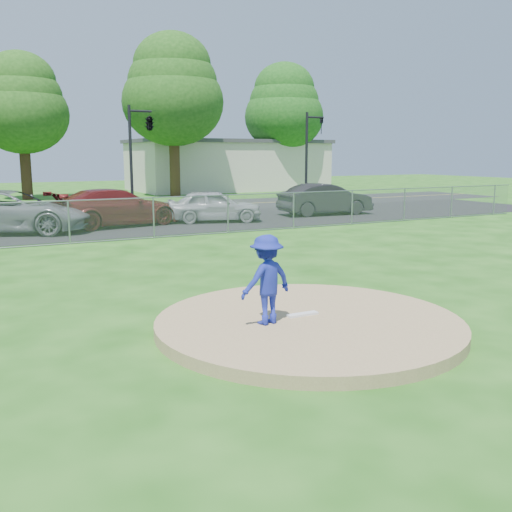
{
  "coord_description": "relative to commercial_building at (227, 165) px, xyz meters",
  "views": [
    {
      "loc": [
        -5.33,
        -8.16,
        3.05
      ],
      "look_at": [
        0.0,
        2.0,
        1.0
      ],
      "focal_mm": 40.0,
      "sensor_mm": 36.0,
      "label": 1
    }
  ],
  "objects": [
    {
      "name": "ground",
      "position": [
        -16.0,
        -28.0,
        -2.16
      ],
      "size": [
        120.0,
        120.0,
        0.0
      ],
      "primitive_type": "plane",
      "color": "#1A5212",
      "rests_on": "ground"
    },
    {
      "name": "pitchers_mound",
      "position": [
        -16.0,
        -38.0,
        -2.06
      ],
      "size": [
        5.4,
        5.4,
        0.2
      ],
      "primitive_type": "cylinder",
      "color": "#9D8056",
      "rests_on": "ground"
    },
    {
      "name": "pitching_rubber",
      "position": [
        -16.0,
        -37.8,
        -1.94
      ],
      "size": [
        0.6,
        0.15,
        0.04
      ],
      "primitive_type": "cube",
      "color": "white",
      "rests_on": "pitchers_mound"
    },
    {
      "name": "chain_link_fence",
      "position": [
        -16.0,
        -26.0,
        -1.41
      ],
      "size": [
        40.0,
        0.06,
        1.5
      ],
      "primitive_type": "cube",
      "color": "gray",
      "rests_on": "ground"
    },
    {
      "name": "parking_lot",
      "position": [
        -16.0,
        -21.5,
        -2.15
      ],
      "size": [
        50.0,
        8.0,
        0.01
      ],
      "primitive_type": "cube",
      "color": "black",
      "rests_on": "ground"
    },
    {
      "name": "street",
      "position": [
        -16.0,
        -14.0,
        -2.16
      ],
      "size": [
        60.0,
        7.0,
        0.01
      ],
      "primitive_type": "cube",
      "color": "#232326",
      "rests_on": "ground"
    },
    {
      "name": "commercial_building",
      "position": [
        0.0,
        0.0,
        0.0
      ],
      "size": [
        16.4,
        9.4,
        4.3
      ],
      "color": "beige",
      "rests_on": "ground"
    },
    {
      "name": "tree_center",
      "position": [
        -17.0,
        -4.0,
        4.31
      ],
      "size": [
        6.16,
        6.16,
        9.84
      ],
      "color": "#371F14",
      "rests_on": "ground"
    },
    {
      "name": "tree_right",
      "position": [
        -7.0,
        -6.0,
        5.49
      ],
      "size": [
        7.28,
        7.28,
        11.63
      ],
      "color": "#3B2715",
      "rests_on": "ground"
    },
    {
      "name": "tree_far_right",
      "position": [
        4.0,
        -3.0,
        4.9
      ],
      "size": [
        6.72,
        6.72,
        10.74
      ],
      "color": "#342413",
      "rests_on": "ground"
    },
    {
      "name": "traffic_signal_center",
      "position": [
        -12.03,
        -16.0,
        2.45
      ],
      "size": [
        1.42,
        2.48,
        5.6
      ],
      "color": "black",
      "rests_on": "ground"
    },
    {
      "name": "traffic_signal_right",
      "position": [
        -1.76,
        -16.0,
        1.2
      ],
      "size": [
        1.28,
        0.2,
        5.6
      ],
      "color": "black",
      "rests_on": "ground"
    },
    {
      "name": "pitcher",
      "position": [
        -16.81,
        -37.92,
        -1.2
      ],
      "size": [
        1.07,
        0.73,
        1.53
      ],
      "primitive_type": "imported",
      "rotation": [
        0.0,
        0.0,
        3.31
      ],
      "color": "#1C279A",
      "rests_on": "pitchers_mound"
    },
    {
      "name": "parked_car_gray",
      "position": [
        -19.47,
        -22.01,
        -1.31
      ],
      "size": [
        6.61,
        4.9,
        1.67
      ],
      "primitive_type": "imported",
      "rotation": [
        0.0,
        0.0,
        1.17
      ],
      "color": "gray",
      "rests_on": "parking_lot"
    },
    {
      "name": "parked_car_darkred",
      "position": [
        -15.32,
        -21.79,
        -1.35
      ],
      "size": [
        5.87,
        3.26,
        1.61
      ],
      "primitive_type": "imported",
      "rotation": [
        0.0,
        0.0,
        1.76
      ],
      "color": "maroon",
      "rests_on": "parking_lot"
    },
    {
      "name": "parked_car_pearl",
      "position": [
        -10.96,
        -22.25,
        -1.42
      ],
      "size": [
        4.64,
        2.97,
        1.47
      ],
      "primitive_type": "imported",
      "rotation": [
        0.0,
        0.0,
        1.26
      ],
      "color": "#B4B6B9",
      "rests_on": "parking_lot"
    },
    {
      "name": "parked_car_charcoal",
      "position": [
        -4.65,
        -21.98,
        -1.36
      ],
      "size": [
        4.92,
        2.05,
        1.58
      ],
      "primitive_type": "imported",
      "rotation": [
        0.0,
        0.0,
        1.49
      ],
      "color": "black",
      "rests_on": "parking_lot"
    }
  ]
}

